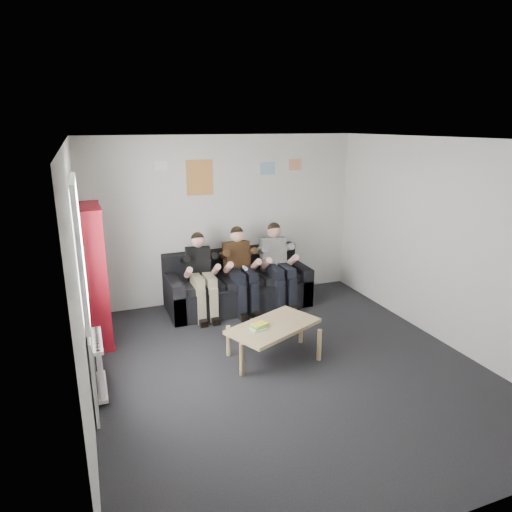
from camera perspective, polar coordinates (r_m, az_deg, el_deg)
The scene contains 14 objects.
room_shell at distance 5.24m, azimuth 4.16°, elevation -0.56°, with size 5.00×5.00×5.00m.
sofa at distance 7.42m, azimuth -2.38°, elevation -3.87°, with size 2.26×0.93×0.87m.
bookshelf at distance 6.38m, azimuth -19.39°, elevation -2.30°, with size 0.28×0.84×1.87m.
coffee_table at distance 5.76m, azimuth 2.21°, elevation -9.06°, with size 1.14×0.63×0.46m.
game_cases at distance 5.63m, azimuth 0.36°, elevation -8.79°, with size 0.23×0.20×0.05m.
person_left at distance 6.96m, azimuth -6.81°, elevation -2.43°, with size 0.37×0.80×1.28m.
person_middle at distance 7.12m, azimuth -1.89°, elevation -1.75°, with size 0.39×0.84×1.32m.
person_right at distance 7.34m, azimuth 2.77°, elevation -1.17°, with size 0.40×0.86×1.34m.
radiator at distance 5.36m, azimuth -18.96°, elevation -12.64°, with size 0.10×0.64×0.60m.
window at distance 5.08m, azimuth -20.49°, elevation -5.97°, with size 0.05×1.30×2.36m.
poster_large at distance 7.28m, azimuth -7.05°, elevation 9.71°, with size 0.42×0.01×0.55m, color #DDC14E.
poster_blue at distance 7.63m, azimuth 1.47°, elevation 10.87°, with size 0.25×0.01×0.20m, color #3983C3.
poster_pink at distance 7.83m, azimuth 4.93°, elevation 11.32°, with size 0.22×0.01×0.18m, color #DC4489.
poster_sign at distance 7.15m, azimuth -11.86°, elevation 10.99°, with size 0.20×0.01×0.14m, color white.
Camera 1 is at (-2.14, -4.54, 2.86)m, focal length 32.00 mm.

